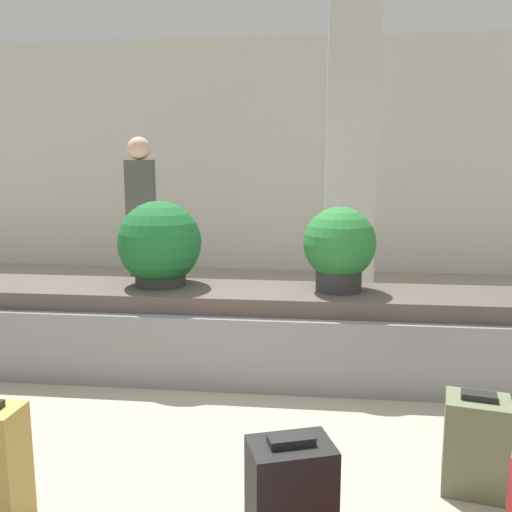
# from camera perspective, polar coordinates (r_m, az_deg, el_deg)

# --- Properties ---
(ground_plane) EXTENTS (18.00, 18.00, 0.00)m
(ground_plane) POSITION_cam_1_polar(r_m,az_deg,el_deg) (3.28, -2.69, -19.84)
(ground_plane) COLOR #9E937F
(back_wall) EXTENTS (18.00, 0.06, 3.20)m
(back_wall) POSITION_cam_1_polar(r_m,az_deg,el_deg) (8.07, 3.23, 9.88)
(back_wall) COLOR beige
(back_wall) RESTS_ON ground_plane
(carousel) EXTENTS (8.34, 0.79, 0.65)m
(carousel) POSITION_cam_1_polar(r_m,az_deg,el_deg) (4.32, -0.00, -7.71)
(carousel) COLOR gray
(carousel) RESTS_ON ground_plane
(pillar) EXTENTS (0.50, 0.50, 3.20)m
(pillar) POSITION_cam_1_polar(r_m,az_deg,el_deg) (5.90, 9.44, 9.66)
(pillar) COLOR beige
(pillar) RESTS_ON ground_plane
(suitcase_0) EXTENTS (0.34, 0.29, 0.51)m
(suitcase_0) POSITION_cam_1_polar(r_m,az_deg,el_deg) (3.12, 21.09, -17.16)
(suitcase_0) COLOR #5B6647
(suitcase_0) RESTS_ON ground_plane
(potted_plant_0) EXTENTS (0.53, 0.53, 0.62)m
(potted_plant_0) POSITION_cam_1_polar(r_m,az_deg,el_deg) (4.17, 8.34, 0.83)
(potted_plant_0) COLOR #2D2D2D
(potted_plant_0) RESTS_ON carousel
(potted_plant_1) EXTENTS (0.63, 0.63, 0.64)m
(potted_plant_1) POSITION_cam_1_polar(r_m,az_deg,el_deg) (4.38, -9.61, 1.07)
(potted_plant_1) COLOR #2D2D2D
(potted_plant_1) RESTS_ON carousel
(traveler_0) EXTENTS (0.34, 0.26, 1.83)m
(traveler_0) POSITION_cam_1_polar(r_m,az_deg,el_deg) (6.66, -11.45, 5.44)
(traveler_0) COLOR #282833
(traveler_0) RESTS_ON ground_plane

